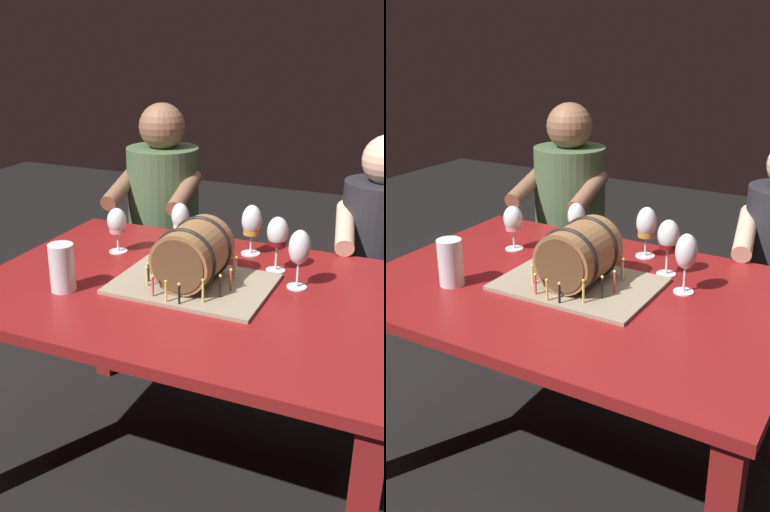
% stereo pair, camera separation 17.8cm
% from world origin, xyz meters
% --- Properties ---
extents(ground_plane, '(8.00, 8.00, 0.00)m').
position_xyz_m(ground_plane, '(0.00, 0.00, 0.00)').
color(ground_plane, black).
extents(dining_table, '(1.36, 0.95, 0.72)m').
position_xyz_m(dining_table, '(0.00, 0.00, 0.62)').
color(dining_table, maroon).
rests_on(dining_table, ground).
extents(barrel_cake, '(0.49, 0.36, 0.21)m').
position_xyz_m(barrel_cake, '(-0.00, 0.01, 0.81)').
color(barrel_cake, gray).
rests_on(barrel_cake, dining_table).
extents(wine_glass_red, '(0.07, 0.07, 0.19)m').
position_xyz_m(wine_glass_red, '(0.21, 0.23, 0.85)').
color(wine_glass_red, white).
rests_on(wine_glass_red, dining_table).
extents(wine_glass_amber, '(0.07, 0.07, 0.18)m').
position_xyz_m(wine_glass_amber, '(0.08, 0.35, 0.84)').
color(wine_glass_amber, white).
rests_on(wine_glass_amber, dining_table).
extents(wine_glass_white, '(0.07, 0.07, 0.17)m').
position_xyz_m(wine_glass_white, '(-0.18, 0.30, 0.83)').
color(wine_glass_white, white).
rests_on(wine_glass_white, dining_table).
extents(wine_glass_rose, '(0.07, 0.07, 0.17)m').
position_xyz_m(wine_glass_rose, '(-0.37, 0.17, 0.83)').
color(wine_glass_rose, white).
rests_on(wine_glass_rose, dining_table).
extents(wine_glass_empty, '(0.07, 0.07, 0.19)m').
position_xyz_m(wine_glass_empty, '(0.31, 0.12, 0.85)').
color(wine_glass_empty, white).
rests_on(wine_glass_empty, dining_table).
extents(beer_pint, '(0.08, 0.08, 0.15)m').
position_xyz_m(beer_pint, '(-0.36, -0.19, 0.79)').
color(beer_pint, white).
rests_on(beer_pint, dining_table).
extents(person_seated_left, '(0.40, 0.49, 1.19)m').
position_xyz_m(person_seated_left, '(-0.48, 0.75, 0.55)').
color(person_seated_left, '#2A3A24').
rests_on(person_seated_left, ground).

